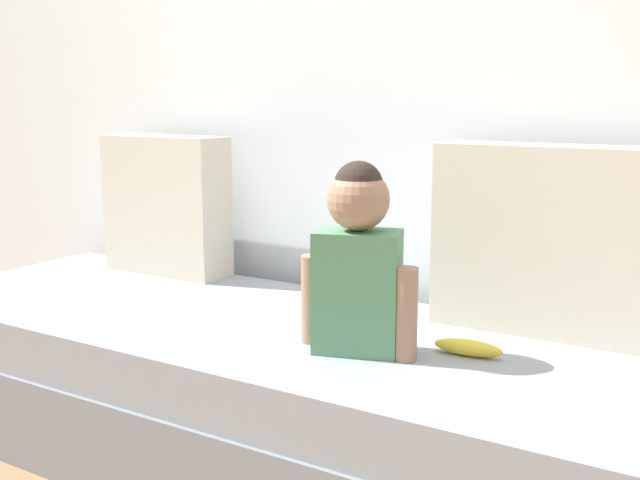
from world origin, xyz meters
The scene contains 7 objects.
ground_plane centered at (0.00, 0.00, 0.00)m, with size 12.00×12.00×0.00m, color #93704C.
back_wall centered at (0.00, 0.54, 1.15)m, with size 5.63×0.10×2.30m, color silver.
couch centered at (0.00, 0.00, 0.21)m, with size 2.43×0.83×0.42m.
throw_pillow_left centered at (-0.67, 0.31, 0.66)m, with size 0.46×0.16×0.48m, color beige.
throw_pillow_right centered at (0.67, 0.31, 0.67)m, with size 0.60×0.16×0.50m, color beige.
toddler centered at (0.32, -0.08, 0.65)m, with size 0.32×0.18×0.47m.
banana centered at (0.57, 0.02, 0.44)m, with size 0.17×0.04×0.04m, color yellow.
Camera 1 is at (1.20, -1.68, 1.05)m, focal length 43.08 mm.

